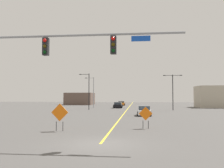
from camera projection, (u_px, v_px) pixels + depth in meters
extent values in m
plane|color=#4C4947|center=(100.00, 144.00, 13.80)|extent=(198.25, 198.25, 0.00)
cube|color=yellow|center=(130.00, 106.00, 68.49)|extent=(0.16, 110.14, 0.01)
cylinder|color=gray|center=(79.00, 35.00, 14.26)|extent=(12.31, 0.14, 0.14)
cube|color=black|center=(46.00, 47.00, 14.45)|extent=(0.34, 0.32, 1.05)
sphere|color=red|center=(45.00, 40.00, 14.29)|extent=(0.22, 0.22, 0.22)
sphere|color=#3C3106|center=(45.00, 46.00, 14.28)|extent=(0.22, 0.22, 0.22)
sphere|color=black|center=(45.00, 52.00, 14.26)|extent=(0.22, 0.22, 0.22)
cube|color=black|center=(113.00, 45.00, 14.01)|extent=(0.34, 0.32, 1.05)
sphere|color=red|center=(113.00, 39.00, 13.86)|extent=(0.22, 0.22, 0.22)
sphere|color=#3C3106|center=(113.00, 45.00, 13.84)|extent=(0.22, 0.22, 0.22)
sphere|color=black|center=(113.00, 51.00, 13.83)|extent=(0.22, 0.22, 0.22)
cube|color=#1447B7|center=(141.00, 39.00, 13.86)|extent=(1.10, 0.03, 0.32)
cylinder|color=gray|center=(94.00, 93.00, 56.18)|extent=(0.16, 0.16, 7.19)
cylinder|color=gray|center=(90.00, 78.00, 56.45)|extent=(1.81, 0.08, 0.08)
cube|color=#262628|center=(86.00, 78.00, 56.55)|extent=(0.44, 0.24, 0.14)
cylinder|color=black|center=(173.00, 92.00, 47.04)|extent=(0.16, 0.16, 7.01)
cylinder|color=black|center=(168.00, 75.00, 47.30)|extent=(1.62, 0.08, 0.08)
cube|color=#262628|center=(164.00, 75.00, 47.38)|extent=(0.44, 0.24, 0.14)
cylinder|color=black|center=(177.00, 75.00, 47.13)|extent=(1.62, 0.08, 0.08)
cube|color=#262628|center=(181.00, 75.00, 47.04)|extent=(0.44, 0.24, 0.14)
cylinder|color=black|center=(89.00, 92.00, 49.03)|extent=(0.16, 0.16, 7.40)
cylinder|color=black|center=(85.00, 74.00, 49.30)|extent=(1.83, 0.08, 0.08)
cube|color=#262628|center=(80.00, 74.00, 49.40)|extent=(0.44, 0.24, 0.14)
cube|color=orange|center=(60.00, 112.00, 19.05)|extent=(1.41, 0.12, 1.41)
cylinder|color=black|center=(56.00, 126.00, 19.03)|extent=(0.05, 0.05, 0.74)
cylinder|color=black|center=(63.00, 126.00, 18.95)|extent=(0.05, 0.05, 0.74)
cube|color=orange|center=(146.00, 114.00, 20.47)|extent=(1.16, 0.17, 1.16)
cylinder|color=black|center=(143.00, 125.00, 20.47)|extent=(0.05, 0.05, 0.67)
cylinder|color=black|center=(148.00, 125.00, 20.37)|extent=(0.05, 0.05, 0.67)
cube|color=black|center=(118.00, 106.00, 56.60)|extent=(1.83, 4.45, 0.69)
cube|color=#333D47|center=(118.00, 103.00, 56.85)|extent=(1.63, 2.45, 0.51)
cylinder|color=black|center=(114.00, 107.00, 55.14)|extent=(0.23, 0.64, 0.64)
cylinder|color=black|center=(121.00, 107.00, 54.96)|extent=(0.23, 0.64, 0.64)
cylinder|color=black|center=(115.00, 106.00, 58.22)|extent=(0.23, 0.64, 0.64)
cylinder|color=black|center=(122.00, 106.00, 58.05)|extent=(0.23, 0.64, 0.64)
cube|color=orange|center=(121.00, 104.00, 71.50)|extent=(1.89, 4.11, 0.63)
cube|color=#333D47|center=(121.00, 102.00, 71.73)|extent=(1.70, 2.29, 0.51)
cylinder|color=black|center=(118.00, 105.00, 70.16)|extent=(0.22, 0.64, 0.64)
cylinder|color=black|center=(124.00, 105.00, 69.97)|extent=(0.22, 0.64, 0.64)
cylinder|color=black|center=(119.00, 104.00, 73.02)|extent=(0.22, 0.64, 0.64)
cylinder|color=black|center=(125.00, 104.00, 72.82)|extent=(0.22, 0.64, 0.64)
cube|color=white|center=(144.00, 112.00, 34.32)|extent=(1.84, 4.31, 0.66)
cube|color=#333D47|center=(144.00, 108.00, 34.14)|extent=(1.62, 2.29, 0.57)
cylinder|color=black|center=(150.00, 113.00, 35.68)|extent=(0.24, 0.65, 0.64)
cylinder|color=black|center=(138.00, 112.00, 35.91)|extent=(0.24, 0.65, 0.64)
cylinder|color=black|center=(151.00, 114.00, 32.72)|extent=(0.24, 0.65, 0.64)
cylinder|color=black|center=(138.00, 114.00, 32.94)|extent=(0.24, 0.65, 0.64)
cube|color=#B2A893|center=(214.00, 97.00, 58.65)|extent=(7.98, 6.95, 5.26)
cube|color=brown|center=(80.00, 99.00, 78.81)|extent=(8.64, 7.95, 3.87)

